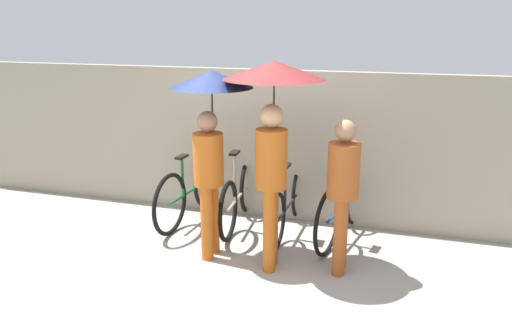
% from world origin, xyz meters
% --- Properties ---
extents(ground_plane, '(30.00, 30.00, 0.00)m').
position_xyz_m(ground_plane, '(0.00, 0.00, 0.00)').
color(ground_plane, '#9E998E').
extents(back_wall, '(10.04, 0.12, 1.92)m').
position_xyz_m(back_wall, '(0.00, 1.96, 0.96)').
color(back_wall, gray).
rests_on(back_wall, ground).
extents(parked_bicycle_0, '(0.44, 1.78, 1.04)m').
position_xyz_m(parked_bicycle_0, '(-0.98, 1.56, 0.40)').
color(parked_bicycle_0, black).
rests_on(parked_bicycle_0, ground).
extents(parked_bicycle_1, '(0.44, 1.69, 1.09)m').
position_xyz_m(parked_bicycle_1, '(-0.33, 1.57, 0.38)').
color(parked_bicycle_1, black).
rests_on(parked_bicycle_1, ground).
extents(parked_bicycle_2, '(0.44, 1.77, 0.97)m').
position_xyz_m(parked_bicycle_2, '(0.33, 1.54, 0.36)').
color(parked_bicycle_2, black).
rests_on(parked_bicycle_2, ground).
extents(parked_bicycle_3, '(0.53, 1.75, 1.06)m').
position_xyz_m(parked_bicycle_3, '(0.98, 1.55, 0.40)').
color(parked_bicycle_3, black).
rests_on(parked_bicycle_3, ground).
extents(pedestrian_leading, '(0.87, 0.87, 2.01)m').
position_xyz_m(pedestrian_leading, '(-0.34, 0.73, 1.52)').
color(pedestrian_leading, '#B25619').
rests_on(pedestrian_leading, ground).
extents(pedestrian_center, '(1.01, 1.01, 2.13)m').
position_xyz_m(pedestrian_center, '(0.35, 0.67, 1.67)').
color(pedestrian_center, '#B25619').
rests_on(pedestrian_center, ground).
extents(pedestrian_trailing, '(0.32, 0.32, 1.59)m').
position_xyz_m(pedestrian_trailing, '(1.06, 0.71, 0.93)').
color(pedestrian_trailing, '#9E4C1E').
rests_on(pedestrian_trailing, ground).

